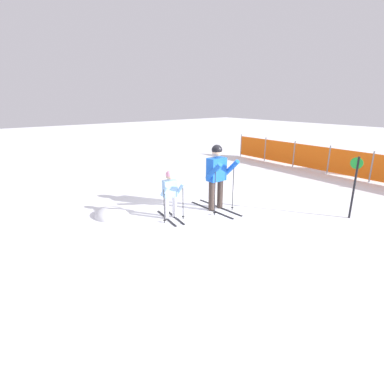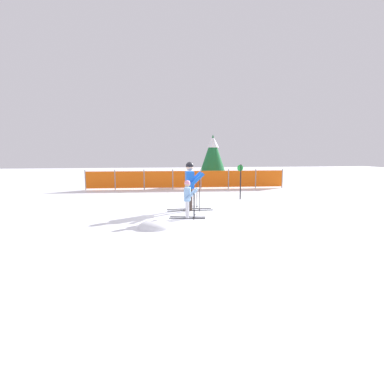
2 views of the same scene
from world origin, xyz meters
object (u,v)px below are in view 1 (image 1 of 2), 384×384
Objects in this scene: skier_adult at (217,172)px; skier_child at (170,191)px; trail_marker at (355,181)px; safety_fence at (349,163)px.

skier_adult is 1.37m from skier_child.
skier_adult is 1.12× the size of trail_marker.
safety_fence is at bearing 94.67° from skier_child.
trail_marker is (2.75, 3.49, 0.24)m from skier_child.
skier_adult reaches higher than skier_child.
skier_adult reaches higher than safety_fence.
safety_fence is (0.83, 7.47, -0.15)m from skier_child.
skier_adult is 6.21m from safety_fence.
skier_adult is at bearing 90.55° from skier_child.
skier_child is 7.52m from safety_fence.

